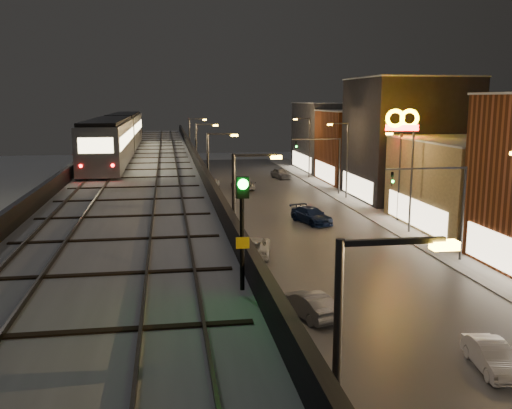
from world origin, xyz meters
TOP-DOWN VIEW (x-y plane):
  - road_surface at (7.50, 35.00)m, footprint 17.00×120.00m
  - sidewalk_right at (17.50, 35.00)m, footprint 4.00×120.00m
  - under_viaduct_pavement at (-6.00, 35.00)m, footprint 11.00×120.00m
  - elevated_viaduct at (-6.00, 31.84)m, footprint 9.00×100.00m
  - viaduct_trackbed at (-6.01, 31.97)m, footprint 8.40×100.00m
  - viaduct_parapet_streetside at (-1.65, 32.00)m, footprint 0.30×100.00m
  - viaduct_parapet_far at (-10.35, 32.00)m, footprint 0.30×100.00m
  - building_c at (23.99, 32.00)m, footprint 12.20×15.20m
  - building_d at (23.99, 48.00)m, footprint 12.20×13.20m
  - building_e at (23.99, 62.00)m, footprint 12.20×12.20m
  - building_f at (23.99, 76.00)m, footprint 12.20×16.20m
  - streetlight_left_1 at (-0.43, 13.00)m, footprint 2.57×0.28m
  - streetlight_left_2 at (-0.43, 31.00)m, footprint 2.57×0.28m
  - streetlight_right_2 at (16.73, 31.00)m, footprint 2.56×0.28m
  - streetlight_left_3 at (-0.43, 49.00)m, footprint 2.57×0.28m
  - streetlight_right_3 at (16.73, 49.00)m, footprint 2.56×0.28m
  - streetlight_left_4 at (-0.43, 67.00)m, footprint 2.57×0.28m
  - streetlight_right_4 at (16.73, 67.00)m, footprint 2.56×0.28m
  - traffic_light_rig_a at (15.84, 22.00)m, footprint 6.10×0.34m
  - traffic_light_rig_b at (15.84, 52.00)m, footprint 6.10×0.34m
  - subway_train at (-8.50, 40.28)m, footprint 2.97×36.24m
  - rail_signal at (-2.10, -0.95)m, footprint 0.36×0.43m
  - car_near_white at (3.34, 13.08)m, footprint 2.78×4.51m
  - car_mid_silver at (2.33, 25.75)m, footprint 3.28×5.41m
  - car_mid_dark at (5.71, 57.44)m, footprint 3.14×5.04m
  - car_far_white at (1.79, 59.47)m, footprint 2.77×4.48m
  - car_onc_silver at (9.70, 5.77)m, footprint 1.86×3.99m
  - car_onc_white at (9.44, 36.13)m, footprint 3.68×5.65m
  - car_onc_red at (12.68, 66.99)m, footprint 2.74×4.79m
  - sign_mcdonalds at (18.00, 35.86)m, footprint 3.21×0.80m

SIDE VIEW (x-z plane):
  - road_surface at x=7.50m, z-range 0.00..0.06m
  - under_viaduct_pavement at x=-6.00m, z-range 0.00..0.06m
  - sidewalk_right at x=17.50m, z-range 0.00..0.14m
  - car_onc_silver at x=9.70m, z-range 0.00..1.26m
  - car_mid_dark at x=5.71m, z-range 0.00..1.36m
  - car_near_white at x=3.34m, z-range 0.00..1.40m
  - car_mid_silver at x=2.33m, z-range 0.00..1.40m
  - car_far_white at x=1.79m, z-range 0.00..1.42m
  - car_onc_white at x=9.44m, z-range 0.00..1.52m
  - car_onc_red at x=12.68m, z-range 0.00..1.53m
  - building_c at x=23.99m, z-range 0.00..8.16m
  - traffic_light_rig_a at x=15.84m, z-range 1.00..8.00m
  - traffic_light_rig_b at x=15.84m, z-range 1.00..8.00m
  - building_e at x=23.99m, z-range 0.00..10.16m
  - streetlight_left_1 at x=-0.43m, z-range 0.74..9.74m
  - streetlight_left_2 at x=-0.43m, z-range 0.74..9.74m
  - streetlight_right_2 at x=16.73m, z-range 0.74..9.74m
  - streetlight_left_3 at x=-0.43m, z-range 0.74..9.74m
  - streetlight_right_3 at x=16.73m, z-range 0.74..9.74m
  - streetlight_left_4 at x=-0.43m, z-range 0.74..9.74m
  - streetlight_right_4 at x=16.73m, z-range 0.74..9.74m
  - building_f at x=23.99m, z-range 0.00..11.16m
  - elevated_viaduct at x=-6.00m, z-range 2.47..8.77m
  - viaduct_trackbed at x=-6.01m, z-range 6.23..6.55m
  - viaduct_parapet_streetside at x=-1.65m, z-range 6.30..7.40m
  - viaduct_parapet_far at x=-10.35m, z-range 6.30..7.40m
  - building_d at x=23.99m, z-range 0.00..14.16m
  - subway_train at x=-8.50m, z-range 6.61..10.16m
  - rail_signal at x=-2.10m, z-range 7.27..10.37m
  - sign_mcdonalds at x=18.00m, z-range 3.49..14.29m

